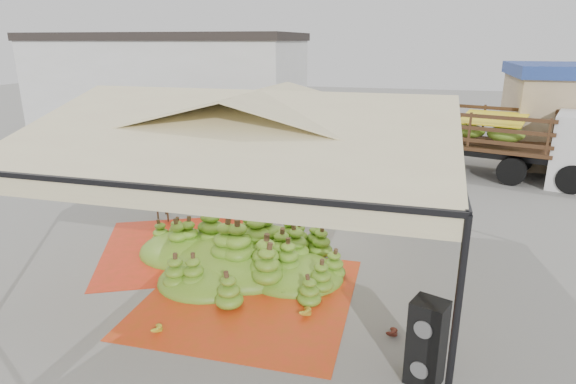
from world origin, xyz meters
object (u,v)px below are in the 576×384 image
(banana_heap, at_px, (239,242))
(speaker_stack, at_px, (427,343))
(truck_right, at_px, (511,136))
(vendor, at_px, (300,183))
(truck_left, at_px, (243,136))

(banana_heap, distance_m, speaker_stack, 5.16)
(banana_heap, distance_m, truck_right, 12.29)
(speaker_stack, height_order, truck_right, truck_right)
(truck_right, bearing_deg, vendor, -124.23)
(speaker_stack, relative_size, vendor, 0.89)
(vendor, relative_size, truck_left, 0.23)
(vendor, xyz_separation_m, truck_right, (6.79, 5.55, 0.81))
(speaker_stack, bearing_deg, truck_right, 97.67)
(speaker_stack, distance_m, truck_left, 13.29)
(vendor, bearing_deg, banana_heap, 108.70)
(speaker_stack, height_order, vendor, vendor)
(speaker_stack, xyz_separation_m, truck_right, (2.96, 12.98, 0.90))
(banana_heap, distance_m, vendor, 4.42)
(banana_heap, xyz_separation_m, truck_right, (7.14, 9.95, 1.01))
(truck_left, distance_m, truck_right, 10.26)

